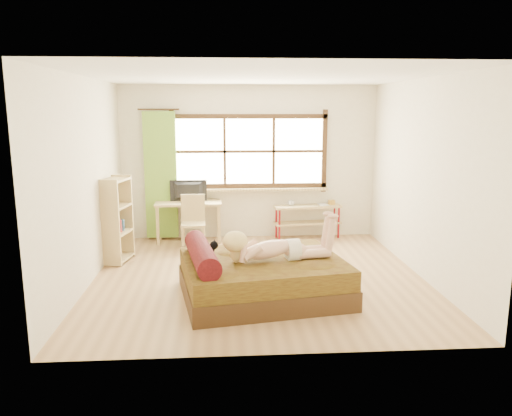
{
  "coord_description": "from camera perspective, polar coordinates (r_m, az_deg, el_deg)",
  "views": [
    {
      "loc": [
        -0.48,
        -6.58,
        2.28
      ],
      "look_at": [
        -0.02,
        0.2,
        0.93
      ],
      "focal_mm": 35.0,
      "sensor_mm": 36.0,
      "label": 1
    }
  ],
  "objects": [
    {
      "name": "cup",
      "position": [
        8.89,
        4.04,
        0.56
      ],
      "size": [
        0.13,
        0.13,
        0.09
      ],
      "primitive_type": "imported",
      "rotation": [
        0.0,
        0.0,
        0.13
      ],
      "color": "gray",
      "rests_on": "pipe_shelf"
    },
    {
      "name": "monitor",
      "position": [
        8.71,
        -7.75,
        1.93
      ],
      "size": [
        0.64,
        0.1,
        0.37
      ],
      "primitive_type": "imported",
      "rotation": [
        0.0,
        0.0,
        3.17
      ],
      "color": "black",
      "rests_on": "desk"
    },
    {
      "name": "bookshelf",
      "position": [
        7.79,
        -15.67,
        -1.27
      ],
      "size": [
        0.42,
        0.61,
        1.28
      ],
      "rotation": [
        0.0,
        0.0,
        -0.2
      ],
      "color": "#A08556",
      "rests_on": "floor"
    },
    {
      "name": "wall_front",
      "position": [
        4.45,
        2.35,
        -0.82
      ],
      "size": [
        4.5,
        0.0,
        4.5
      ],
      "primitive_type": "plane",
      "rotation": [
        -1.57,
        0.0,
        0.0
      ],
      "color": "silver",
      "rests_on": "floor"
    },
    {
      "name": "curtain",
      "position": [
        8.85,
        -10.83,
        3.67
      ],
      "size": [
        0.55,
        0.1,
        2.2
      ],
      "primitive_type": "cube",
      "color": "#529027",
      "rests_on": "wall_back"
    },
    {
      "name": "bed",
      "position": [
        6.19,
        0.39,
        -7.81
      ],
      "size": [
        2.17,
        1.85,
        0.73
      ],
      "rotation": [
        0.0,
        0.0,
        0.17
      ],
      "color": "#34220F",
      "rests_on": "floor"
    },
    {
      "name": "kitten",
      "position": [
        6.18,
        -5.93,
        -4.63
      ],
      "size": [
        0.31,
        0.16,
        0.23
      ],
      "primitive_type": null,
      "rotation": [
        0.0,
        0.0,
        0.17
      ],
      "color": "black",
      "rests_on": "bed"
    },
    {
      "name": "ceiling",
      "position": [
        6.61,
        0.27,
        14.86
      ],
      "size": [
        4.5,
        4.5,
        0.0
      ],
      "primitive_type": "plane",
      "rotation": [
        3.14,
        0.0,
        0.0
      ],
      "color": "white",
      "rests_on": "wall_back"
    },
    {
      "name": "woman",
      "position": [
        6.02,
        2.31,
        -3.29
      ],
      "size": [
        1.4,
        0.61,
        0.58
      ],
      "primitive_type": null,
      "rotation": [
        0.0,
        0.0,
        0.17
      ],
      "color": "#DAA58C",
      "rests_on": "bed"
    },
    {
      "name": "desk",
      "position": [
        8.71,
        -7.72,
        0.08
      ],
      "size": [
        1.15,
        0.55,
        0.71
      ],
      "rotation": [
        0.0,
        0.0,
        0.03
      ],
      "color": "#A08556",
      "rests_on": "floor"
    },
    {
      "name": "floor",
      "position": [
        6.98,
        0.25,
        -7.85
      ],
      "size": [
        4.5,
        4.5,
        0.0
      ],
      "primitive_type": "plane",
      "color": "#9E754C",
      "rests_on": "ground"
    },
    {
      "name": "pipe_shelf",
      "position": [
        8.98,
        5.99,
        -0.69
      ],
      "size": [
        1.22,
        0.45,
        0.68
      ],
      "rotation": [
        0.0,
        0.0,
        0.13
      ],
      "color": "#A08556",
      "rests_on": "floor"
    },
    {
      "name": "wall_back",
      "position": [
        8.89,
        -0.78,
        5.21
      ],
      "size": [
        4.5,
        0.0,
        4.5
      ],
      "primitive_type": "plane",
      "rotation": [
        1.57,
        0.0,
        0.0
      ],
      "color": "silver",
      "rests_on": "floor"
    },
    {
      "name": "book",
      "position": [
        8.97,
        7.2,
        0.36
      ],
      "size": [
        0.18,
        0.23,
        0.02
      ],
      "primitive_type": "imported",
      "rotation": [
        0.0,
        0.0,
        0.13
      ],
      "color": "gray",
      "rests_on": "pipe_shelf"
    },
    {
      "name": "window",
      "position": [
        8.85,
        -0.78,
        6.21
      ],
      "size": [
        2.8,
        0.16,
        1.46
      ],
      "color": "#FFEDBF",
      "rests_on": "wall_back"
    },
    {
      "name": "wall_right",
      "position": [
        7.18,
        18.5,
        3.2
      ],
      "size": [
        0.0,
        4.5,
        4.5
      ],
      "primitive_type": "plane",
      "rotation": [
        1.57,
        0.0,
        -1.57
      ],
      "color": "silver",
      "rests_on": "floor"
    },
    {
      "name": "wall_left",
      "position": [
        6.88,
        -18.8,
        2.85
      ],
      "size": [
        0.0,
        4.5,
        4.5
      ],
      "primitive_type": "plane",
      "rotation": [
        1.57,
        0.0,
        1.57
      ],
      "color": "silver",
      "rests_on": "floor"
    },
    {
      "name": "chair",
      "position": [
        8.37,
        -7.2,
        -1.2
      ],
      "size": [
        0.41,
        0.41,
        0.89
      ],
      "rotation": [
        0.0,
        0.0,
        0.03
      ],
      "color": "#A08556",
      "rests_on": "floor"
    }
  ]
}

